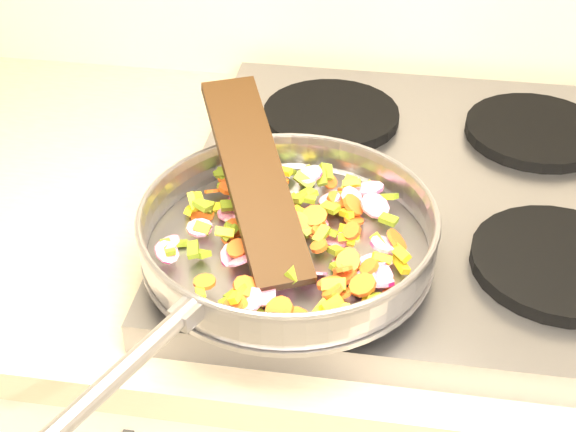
# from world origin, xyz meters

# --- Properties ---
(cooktop) EXTENTS (0.60, 0.60, 0.04)m
(cooktop) POSITION_xyz_m (-0.70, 1.67, 0.92)
(cooktop) COLOR #939399
(cooktop) RESTS_ON counter_top
(grate_fl) EXTENTS (0.19, 0.19, 0.02)m
(grate_fl) POSITION_xyz_m (-0.84, 1.52, 0.95)
(grate_fl) COLOR black
(grate_fl) RESTS_ON cooktop
(grate_fr) EXTENTS (0.19, 0.19, 0.02)m
(grate_fr) POSITION_xyz_m (-0.56, 1.52, 0.95)
(grate_fr) COLOR black
(grate_fr) RESTS_ON cooktop
(grate_bl) EXTENTS (0.19, 0.19, 0.02)m
(grate_bl) POSITION_xyz_m (-0.84, 1.81, 0.95)
(grate_bl) COLOR black
(grate_bl) RESTS_ON cooktop
(grate_br) EXTENTS (0.19, 0.19, 0.02)m
(grate_br) POSITION_xyz_m (-0.56, 1.81, 0.95)
(grate_br) COLOR black
(grate_br) RESTS_ON cooktop
(saute_pan) EXTENTS (0.35, 0.50, 0.05)m
(saute_pan) POSITION_xyz_m (-0.85, 1.49, 0.99)
(saute_pan) COLOR #9E9EA5
(saute_pan) RESTS_ON grate_fl
(vegetable_heap) EXTENTS (0.27, 0.29, 0.05)m
(vegetable_heap) POSITION_xyz_m (-0.84, 1.49, 0.98)
(vegetable_heap) COLOR olive
(vegetable_heap) RESTS_ON saute_pan
(wooden_spatula) EXTENTS (0.16, 0.26, 0.11)m
(wooden_spatula) POSITION_xyz_m (-0.89, 1.52, 1.03)
(wooden_spatula) COLOR black
(wooden_spatula) RESTS_ON saute_pan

